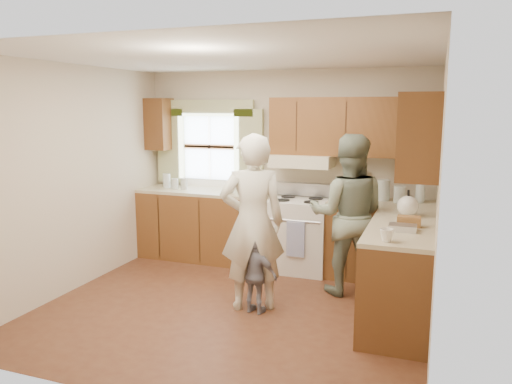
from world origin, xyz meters
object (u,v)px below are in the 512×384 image
at_px(woman_left, 252,223).
at_px(child, 256,275).
at_px(stove, 299,233).
at_px(woman_right, 348,215).

bearing_deg(woman_left, child, 99.26).
height_order(stove, woman_left, woman_left).
relative_size(stove, woman_left, 0.60).
distance_m(stove, child, 1.46).
xyz_separation_m(woman_left, woman_right, (0.82, 0.76, -0.02)).
xyz_separation_m(woman_right, child, (-0.75, -0.88, -0.49)).
height_order(woman_left, woman_right, woman_left).
relative_size(stove, woman_right, 0.61).
height_order(stove, child, stove).
bearing_deg(stove, woman_left, -95.23).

